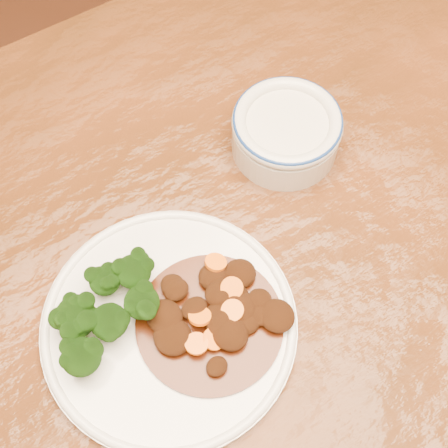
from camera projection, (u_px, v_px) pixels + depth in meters
ground at (261, 390)px, 1.37m from camera, size 4.00×4.00×0.00m
dining_table at (289, 267)px, 0.78m from camera, size 1.60×1.09×0.75m
dinner_plate at (169, 324)px, 0.65m from camera, size 0.27×0.27×0.02m
broccoli_florets at (102, 312)px, 0.63m from camera, size 0.13×0.09×0.05m
mince_stew at (217, 313)px, 0.65m from camera, size 0.16×0.16×0.03m
dip_bowl at (286, 131)px, 0.74m from camera, size 0.13×0.13×0.06m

